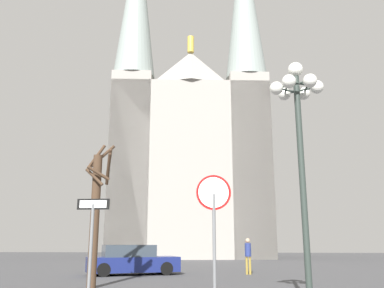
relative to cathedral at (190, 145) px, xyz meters
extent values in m
cube|color=gray|center=(-0.14, 1.18, -3.15)|extent=(17.48, 14.12, 17.71)
pyramid|color=gray|center=(0.47, -3.94, 7.45)|extent=(5.85, 2.65, 3.50)
cylinder|color=gold|center=(0.47, -3.94, 10.10)|extent=(0.70, 0.70, 1.80)
cube|color=gray|center=(-5.67, -3.64, -2.67)|extent=(4.47, 4.47, 18.67)
cube|color=gray|center=(6.37, -2.22, -2.67)|extent=(4.47, 4.47, 18.67)
cylinder|color=slate|center=(3.71, -33.78, -10.65)|extent=(0.08, 0.08, 2.73)
cylinder|color=red|center=(3.71, -33.78, -9.24)|extent=(0.84, 0.20, 0.85)
cylinder|color=white|center=(3.71, -33.81, -9.24)|extent=(0.73, 0.14, 0.75)
cylinder|color=slate|center=(1.15, -35.03, -10.81)|extent=(0.07, 0.07, 2.39)
cube|color=black|center=(1.15, -35.03, -9.61)|extent=(0.71, 0.04, 0.23)
cube|color=white|center=(1.15, -35.04, -9.61)|extent=(0.60, 0.02, 0.16)
cylinder|color=#2D3833|center=(5.94, -33.22, -9.04)|extent=(0.16, 0.16, 5.94)
sphere|color=white|center=(5.94, -33.22, -5.87)|extent=(0.40, 0.40, 0.40)
sphere|color=white|center=(6.47, -33.22, -6.39)|extent=(0.36, 0.36, 0.36)
cylinder|color=#2D3833|center=(6.21, -33.22, -6.39)|extent=(0.05, 0.53, 0.05)
sphere|color=white|center=(6.21, -32.76, -6.39)|extent=(0.36, 0.36, 0.36)
cylinder|color=#2D3833|center=(6.07, -32.99, -6.39)|extent=(0.49, 0.31, 0.05)
sphere|color=white|center=(5.67, -32.76, -6.39)|extent=(0.36, 0.36, 0.36)
cylinder|color=#2D3833|center=(5.81, -32.99, -6.39)|extent=(0.49, 0.31, 0.05)
sphere|color=white|center=(5.41, -33.22, -6.39)|extent=(0.36, 0.36, 0.36)
cylinder|color=#2D3833|center=(5.67, -33.22, -6.39)|extent=(0.05, 0.53, 0.05)
sphere|color=white|center=(5.67, -33.68, -6.39)|extent=(0.36, 0.36, 0.36)
cylinder|color=#2D3833|center=(5.81, -33.45, -6.39)|extent=(0.49, 0.31, 0.05)
sphere|color=white|center=(6.21, -33.68, -6.39)|extent=(0.36, 0.36, 0.36)
cylinder|color=#2D3833|center=(6.07, -33.45, -6.39)|extent=(0.49, 0.31, 0.05)
cylinder|color=#473323|center=(-0.88, -28.71, -9.59)|extent=(0.33, 0.33, 4.84)
cylinder|color=#473323|center=(-0.87, -29.03, -8.06)|extent=(0.72, 0.13, 0.68)
cylinder|color=#473323|center=(-1.03, -28.45, -7.17)|extent=(0.66, 0.45, 1.01)
cylinder|color=#473323|center=(-0.49, -28.54, -7.53)|extent=(0.48, 0.90, 1.11)
cylinder|color=#473323|center=(-0.94, -28.19, -7.17)|extent=(1.13, 0.26, 1.08)
cylinder|color=#473323|center=(-0.50, -28.56, -7.69)|extent=(0.44, 0.88, 1.11)
cylinder|color=#473323|center=(-0.70, -29.05, -7.93)|extent=(0.79, 0.48, 0.52)
cube|color=navy|center=(-0.78, -22.61, -11.50)|extent=(4.87, 3.48, 0.72)
cube|color=#333D47|center=(-0.99, -22.70, -10.84)|extent=(2.98, 2.53, 0.58)
cylinder|color=black|center=(0.29, -21.24, -11.69)|extent=(0.67, 0.46, 0.64)
cylinder|color=black|center=(0.95, -22.76, -11.69)|extent=(0.67, 0.46, 0.64)
cylinder|color=black|center=(-2.52, -22.46, -11.69)|extent=(0.67, 0.46, 0.64)
cylinder|color=black|center=(-1.86, -23.98, -11.69)|extent=(0.67, 0.46, 0.64)
cylinder|color=olive|center=(4.96, -21.92, -11.57)|extent=(0.12, 0.12, 0.88)
cylinder|color=olive|center=(5.11, -21.94, -11.57)|extent=(0.12, 0.12, 0.88)
cylinder|color=navy|center=(5.03, -21.93, -10.79)|extent=(0.32, 0.32, 0.66)
sphere|color=tan|center=(5.03, -21.93, -10.34)|extent=(0.24, 0.24, 0.24)
camera|label=1|loc=(4.03, -43.69, -10.41)|focal=38.24mm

